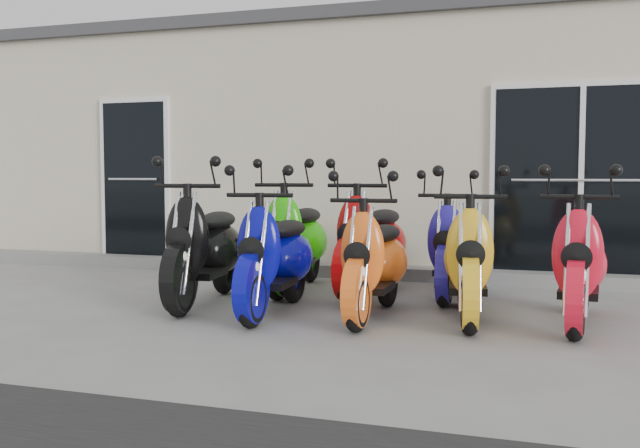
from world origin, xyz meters
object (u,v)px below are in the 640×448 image
Objects in this scene: scooter_front_black at (204,231)px; scooter_back_blue at (451,234)px; scooter_back_green at (296,225)px; scooter_front_orange_a at (374,245)px; scooter_front_orange_b at (468,243)px; scooter_front_blue at (275,240)px; scooter_back_red at (371,227)px; scooter_front_red at (580,245)px.

scooter_front_black is 1.09× the size of scooter_back_blue.
scooter_front_orange_a is at bearing -49.88° from scooter_back_green.
scooter_front_black is at bearing -122.45° from scooter_back_green.
scooter_front_blue is at bearing -178.78° from scooter_front_orange_b.
scooter_front_orange_b is (2.52, 0.03, -0.05)m from scooter_front_black.
scooter_front_blue is 0.94× the size of scooter_back_red.
scooter_back_blue reaches higher than scooter_front_orange_a.
scooter_front_blue reaches higher than scooter_front_orange_a.
scooter_front_blue is 0.94× the size of scooter_back_green.
scooter_back_green is at bearing 98.62° from scooter_front_blue.
scooter_back_green is 0.84m from scooter_back_red.
scooter_front_black is 1.06× the size of scooter_front_red.
scooter_back_green is at bearing -174.98° from scooter_back_red.
scooter_front_blue is 1.04× the size of scooter_front_orange_a.
scooter_front_black reaches higher than scooter_front_orange_a.
scooter_front_black is 1.06× the size of scooter_front_blue.
scooter_front_orange_a is 1.68m from scooter_back_green.
scooter_front_red is (0.92, 0.05, 0.00)m from scooter_front_orange_b.
scooter_front_blue is at bearing -108.71° from scooter_back_red.
scooter_front_orange_a is (1.73, -0.15, -0.07)m from scooter_front_black.
scooter_front_blue is at bearing -168.66° from scooter_front_red.
scooter_back_green reaches higher than scooter_front_blue.
scooter_front_black is 1.10× the size of scooter_front_orange_a.
scooter_front_blue is 0.90m from scooter_front_orange_a.
scooter_front_orange_a is at bearing 2.87° from scooter_front_blue.
scooter_front_black is 1.74m from scooter_front_orange_a.
scooter_front_orange_a is 1.72m from scooter_front_red.
scooter_front_blue is 1.03× the size of scooter_back_blue.
scooter_back_blue is (1.66, 0.08, -0.06)m from scooter_back_green.
scooter_back_green reaches higher than scooter_front_orange_a.
scooter_front_orange_b is (1.68, 0.28, -0.00)m from scooter_front_blue.
scooter_front_black is 1.19m from scooter_back_green.
scooter_front_orange_a is 0.99× the size of scooter_back_blue.
scooter_front_orange_a is at bearing -113.26° from scooter_back_blue.
scooter_back_green is at bearing 53.91° from scooter_front_black.
scooter_back_red is at bearing 158.54° from scooter_front_red.
scooter_front_red is (3.44, 0.08, -0.04)m from scooter_front_black.
scooter_front_orange_b is at bearing -172.88° from scooter_front_red.
scooter_front_blue is 1.96m from scooter_back_blue.
scooter_front_black reaches higher than scooter_front_blue.
scooter_front_blue is 1.42m from scooter_back_red.
scooter_front_blue is (0.84, -0.25, -0.04)m from scooter_front_black.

